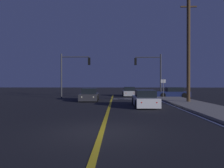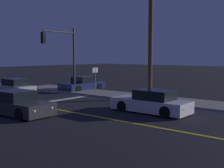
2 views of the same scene
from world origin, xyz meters
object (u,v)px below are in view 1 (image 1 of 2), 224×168
(car_far_approaching_white, at_px, (145,99))
(car_mid_block_navy, at_px, (172,93))
(traffic_signal_far_left, at_px, (72,69))
(utility_pole_right, at_px, (188,46))
(traffic_signal_near_right, at_px, (151,69))
(car_parked_curb_silver, at_px, (129,92))
(street_sign_corner, at_px, (163,86))
(car_following_oncoming_charcoal, at_px, (89,95))

(car_far_approaching_white, bearing_deg, car_mid_block_navy, 64.52)
(car_far_approaching_white, xyz_separation_m, traffic_signal_far_left, (-7.83, 8.71, 3.10))
(car_mid_block_navy, xyz_separation_m, utility_pole_right, (-0.60, -7.81, 4.85))
(car_far_approaching_white, distance_m, traffic_signal_near_right, 10.81)
(car_parked_curb_silver, distance_m, street_sign_corner, 7.18)
(car_following_oncoming_charcoal, bearing_deg, car_far_approaching_white, 131.05)
(traffic_signal_near_right, xyz_separation_m, traffic_signal_far_left, (-10.02, -1.40, -0.06))
(car_parked_curb_silver, bearing_deg, street_sign_corner, -59.85)
(traffic_signal_far_left, height_order, street_sign_corner, traffic_signal_far_left)
(traffic_signal_near_right, bearing_deg, utility_pole_right, 108.10)
(car_mid_block_navy, distance_m, street_sign_corner, 4.12)
(car_far_approaching_white, bearing_deg, car_following_oncoming_charcoal, 133.70)
(car_parked_curb_silver, distance_m, traffic_signal_near_right, 5.31)
(traffic_signal_far_left, xyz_separation_m, street_sign_corner, (10.96, -1.40, -2.09))
(car_following_oncoming_charcoal, height_order, car_mid_block_navy, same)
(utility_pole_right, bearing_deg, traffic_signal_near_right, 108.10)
(car_following_oncoming_charcoal, bearing_deg, traffic_signal_near_right, -150.71)
(traffic_signal_far_left, bearing_deg, car_parked_curb_silver, 32.72)
(utility_pole_right, bearing_deg, car_mid_block_navy, 85.61)
(car_mid_block_navy, bearing_deg, car_far_approaching_white, 155.62)
(car_far_approaching_white, bearing_deg, traffic_signal_far_left, 131.96)
(traffic_signal_near_right, distance_m, utility_pole_right, 7.71)
(car_parked_curb_silver, xyz_separation_m, street_sign_corner, (3.61, -6.12, 1.01))
(street_sign_corner, bearing_deg, car_parked_curb_silver, 120.50)
(utility_pole_right, bearing_deg, traffic_signal_far_left, 155.03)
(traffic_signal_far_left, bearing_deg, traffic_signal_near_right, 7.96)
(car_following_oncoming_charcoal, height_order, street_sign_corner, street_sign_corner)
(car_mid_block_navy, relative_size, utility_pole_right, 0.42)
(traffic_signal_near_right, bearing_deg, car_parked_curb_silver, -51.23)
(car_following_oncoming_charcoal, height_order, traffic_signal_far_left, traffic_signal_far_left)
(car_far_approaching_white, bearing_deg, utility_pole_right, 33.11)
(traffic_signal_near_right, bearing_deg, traffic_signal_far_left, 7.96)
(traffic_signal_near_right, xyz_separation_m, utility_pole_right, (2.34, -7.15, 1.69))
(car_parked_curb_silver, relative_size, traffic_signal_near_right, 0.74)
(traffic_signal_near_right, distance_m, street_sign_corner, 3.65)
(car_mid_block_navy, relative_size, traffic_signal_far_left, 0.80)
(car_mid_block_navy, height_order, utility_pole_right, utility_pole_right)
(car_parked_curb_silver, height_order, car_mid_block_navy, same)
(car_mid_block_navy, xyz_separation_m, street_sign_corner, (-2.00, -3.45, 1.01))
(utility_pole_right, distance_m, street_sign_corner, 5.97)
(car_following_oncoming_charcoal, height_order, car_far_approaching_white, same)
(utility_pole_right, bearing_deg, car_parked_curb_silver, 115.54)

